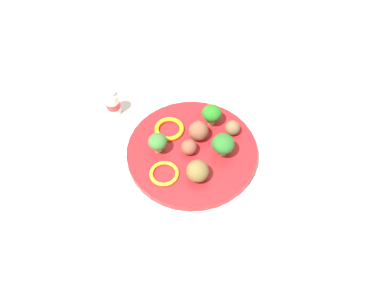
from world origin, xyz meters
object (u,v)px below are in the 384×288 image
object	(u,v)px
broccoli_floret_center	(223,144)
napkin	(277,229)
pepper_ring_far_rim	(170,128)
knife	(274,236)
broccoli_floret_far_rim	(212,114)
pepper_ring_near_rim	(164,174)
broccoli_floret_back_left	(158,142)
meatball_mid_left	(232,128)
fork	(287,224)
meatball_front_right	(198,171)
plate	(192,152)
meatball_near_rim	(190,148)
meatball_front_left	(199,131)
yogurt_bottle	(113,103)

from	to	relation	value
broccoli_floret_center	napkin	world-z (taller)	broccoli_floret_center
pepper_ring_far_rim	knife	size ratio (longest dim) A/B	0.45
broccoli_floret_far_rim	knife	distance (m)	0.30
broccoli_floret_far_rim	knife	xyz separation A→B (m)	(0.27, -0.10, -0.04)
pepper_ring_near_rim	knife	world-z (taller)	pepper_ring_near_rim
pepper_ring_near_rim	pepper_ring_far_rim	size ratio (longest dim) A/B	0.93
broccoli_floret_back_left	meatball_mid_left	world-z (taller)	broccoli_floret_back_left
pepper_ring_far_rim	fork	size ratio (longest dim) A/B	0.54
meatball_front_right	pepper_ring_far_rim	bearing A→B (deg)	162.43
plate	meatball_front_right	xyz separation A→B (m)	(0.06, -0.04, 0.03)
meatball_near_rim	fork	size ratio (longest dim) A/B	0.28
meatball_front_left	knife	xyz separation A→B (m)	(0.26, -0.06, -0.03)
meatball_near_rim	knife	distance (m)	0.25
broccoli_floret_back_left	fork	size ratio (longest dim) A/B	0.38
knife	broccoli_floret_center	bearing A→B (deg)	162.62
broccoli_floret_far_rim	pepper_ring_near_rim	xyz separation A→B (m)	(0.03, -0.17, -0.03)
meatball_front_right	meatball_front_left	size ratio (longest dim) A/B	1.06
broccoli_floret_far_rim	pepper_ring_far_rim	world-z (taller)	broccoli_floret_far_rim
yogurt_bottle	broccoli_floret_back_left	bearing A→B (deg)	-1.47
meatball_near_rim	meatball_mid_left	xyz separation A→B (m)	(0.02, 0.10, -0.00)
meatball_near_rim	meatball_mid_left	world-z (taller)	same
napkin	pepper_ring_near_rim	bearing A→B (deg)	-160.69
pepper_ring_far_rim	meatball_front_right	bearing A→B (deg)	-17.57
plate	broccoli_floret_back_left	world-z (taller)	broccoli_floret_back_left
meatball_near_rim	pepper_ring_near_rim	size ratio (longest dim) A/B	0.55
broccoli_floret_center	plate	bearing A→B (deg)	-141.56
napkin	yogurt_bottle	bearing A→B (deg)	-174.24
broccoli_floret_center	meatball_near_rim	world-z (taller)	broccoli_floret_center
pepper_ring_near_rim	meatball_front_right	bearing A→B (deg)	41.36
broccoli_floret_center	broccoli_floret_back_left	world-z (taller)	broccoli_floret_center
plate	meatball_mid_left	distance (m)	0.10
knife	meatball_mid_left	bearing A→B (deg)	152.16
broccoli_floret_back_left	meatball_front_left	xyz separation A→B (m)	(0.03, 0.09, -0.01)
broccoli_floret_center	pepper_ring_near_rim	distance (m)	0.14
meatball_near_rim	pepper_ring_near_rim	xyz separation A→B (m)	(0.00, -0.08, -0.01)
broccoli_floret_back_left	pepper_ring_near_rim	distance (m)	0.07
meatball_front_left	pepper_ring_far_rim	distance (m)	0.07
meatball_near_rim	pepper_ring_near_rim	bearing A→B (deg)	-86.91
broccoli_floret_far_rim	napkin	bearing A→B (deg)	-17.91
pepper_ring_far_rim	fork	bearing A→B (deg)	2.28
meatball_near_rim	fork	xyz separation A→B (m)	(0.25, 0.02, -0.03)
broccoli_floret_back_left	broccoli_floret_far_rim	distance (m)	0.14
meatball_near_rim	yogurt_bottle	xyz separation A→B (m)	(-0.22, -0.04, -0.00)
broccoli_floret_back_left	pepper_ring_near_rim	bearing A→B (deg)	-29.97
meatball_front_left	meatball_front_right	bearing A→B (deg)	-44.84
meatball_front_right	meatball_front_left	xyz separation A→B (m)	(-0.07, 0.07, -0.00)
pepper_ring_near_rim	yogurt_bottle	bearing A→B (deg)	170.73
meatball_front_right	meatball_mid_left	world-z (taller)	meatball_front_right
broccoli_floret_far_rim	meatball_front_left	distance (m)	0.05
fork	broccoli_floret_center	bearing A→B (deg)	172.64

